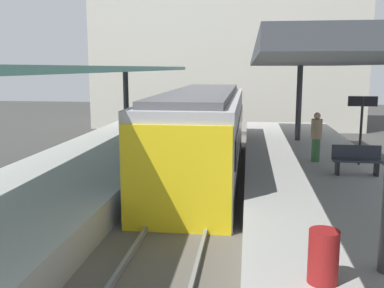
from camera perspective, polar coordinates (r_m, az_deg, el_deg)
name	(u,v)px	position (r m, az deg, el deg)	size (l,w,h in m)	color
ground_plane	(186,217)	(12.39, -0.80, -9.47)	(80.00, 80.00, 0.00)	#383835
platform_left	(55,195)	(13.30, -17.35, -6.32)	(4.40, 28.00, 1.00)	#9E9E99
platform_right	(328,205)	(12.31, 17.15, -7.60)	(4.40, 28.00, 1.00)	#9E9E99
track_ballast	(186,214)	(12.36, -0.80, -9.03)	(3.20, 28.00, 0.20)	#59544C
rail_near_side	(160,207)	(12.42, -4.12, -8.13)	(0.08, 28.00, 0.14)	slate
rail_far_side	(212,209)	(12.23, 2.58, -8.41)	(0.08, 28.00, 0.14)	slate
commuter_train	(202,134)	(16.02, 1.29, 1.34)	(2.78, 11.80, 3.10)	#ADADB2
canopy_left	(68,70)	(14.08, -15.71, 9.19)	(4.18, 21.00, 3.14)	#333335
canopy_right	(326,63)	(13.16, 16.95, 9.98)	(4.18, 21.00, 3.35)	#333335
platform_bench	(357,159)	(13.75, 20.53, -1.84)	(1.40, 0.41, 0.86)	black
platform_sign	(362,115)	(15.06, 21.12, 3.56)	(0.90, 0.08, 2.21)	#262628
litter_bin	(323,257)	(6.86, 16.63, -13.78)	(0.44, 0.44, 0.80)	maroon
passenger_near_bench	(316,136)	(15.19, 15.78, 0.97)	(0.36, 0.36, 1.65)	#386B3D
station_building_backdrop	(227,47)	(31.65, 4.52, 12.36)	(18.00, 6.00, 11.00)	beige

